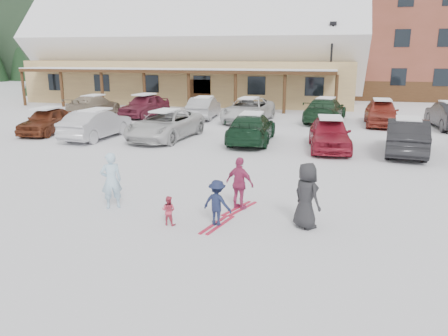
% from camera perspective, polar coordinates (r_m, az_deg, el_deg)
% --- Properties ---
extents(ground, '(160.00, 160.00, 0.00)m').
position_cam_1_polar(ground, '(12.16, -2.49, -5.65)').
color(ground, white).
rests_on(ground, ground).
extents(day_lodge, '(29.12, 12.50, 10.38)m').
position_cam_1_polar(day_lodge, '(40.76, -3.97, 14.33)').
color(day_lodge, tan).
rests_on(day_lodge, ground).
extents(lamp_post, '(0.50, 0.25, 6.50)m').
position_cam_1_polar(lamp_post, '(34.77, 13.80, 13.40)').
color(lamp_post, black).
rests_on(lamp_post, ground).
extents(conifer_0, '(4.40, 4.40, 10.20)m').
position_cam_1_polar(conifer_0, '(50.30, -22.79, 15.33)').
color(conifer_0, black).
rests_on(conifer_0, ground).
extents(conifer_2, '(5.28, 5.28, 12.24)m').
position_cam_1_polar(conifer_2, '(62.53, -19.34, 16.36)').
color(conifer_2, black).
rests_on(conifer_2, ground).
extents(conifer_3, '(3.96, 3.96, 9.18)m').
position_cam_1_polar(conifer_3, '(55.03, 17.07, 15.07)').
color(conifer_3, black).
rests_on(conifer_3, ground).
extents(adult_skier, '(0.70, 0.66, 1.60)m').
position_cam_1_polar(adult_skier, '(12.56, -14.51, -1.60)').
color(adult_skier, '#B1DAF1').
rests_on(adult_skier, ground).
extents(toddler_red, '(0.40, 0.32, 0.76)m').
position_cam_1_polar(toddler_red, '(11.19, -7.25, -5.52)').
color(toddler_red, '#CD3E57').
rests_on(toddler_red, ground).
extents(child_navy, '(0.86, 0.63, 1.19)m').
position_cam_1_polar(child_navy, '(10.99, -0.90, -4.59)').
color(child_navy, '#171F3F').
rests_on(child_navy, ground).
extents(skis_child_navy, '(0.55, 1.40, 0.03)m').
position_cam_1_polar(skis_child_navy, '(11.19, -0.89, -7.41)').
color(skis_child_navy, '#B41937').
rests_on(skis_child_navy, ground).
extents(child_magenta, '(0.95, 0.66, 1.49)m').
position_cam_1_polar(child_magenta, '(12.08, 2.07, -2.05)').
color(child_magenta, '#AE3363').
rests_on(child_magenta, ground).
extents(skis_child_magenta, '(0.70, 1.38, 0.03)m').
position_cam_1_polar(skis_child_magenta, '(12.31, 2.04, -5.31)').
color(skis_child_magenta, '#B41937').
rests_on(skis_child_magenta, ground).
extents(bystander_dark, '(0.95, 0.95, 1.67)m').
position_cam_1_polar(bystander_dark, '(10.98, 10.72, -3.56)').
color(bystander_dark, '#232326').
rests_on(bystander_dark, ground).
extents(parked_car_0, '(1.92, 4.17, 1.39)m').
position_cam_1_polar(parked_car_0, '(25.61, -22.08, 5.74)').
color(parked_car_0, '#622B17').
rests_on(parked_car_0, ground).
extents(parked_car_1, '(1.94, 4.60, 1.48)m').
position_cam_1_polar(parked_car_1, '(23.27, -16.32, 5.53)').
color(parked_car_1, '#B6B6BC').
rests_on(parked_car_1, ground).
extents(parked_car_2, '(3.03, 5.48, 1.45)m').
position_cam_1_polar(parked_car_2, '(22.42, -7.68, 5.62)').
color(parked_car_2, silver).
rests_on(parked_car_2, ground).
extents(parked_car_3, '(2.11, 4.94, 1.42)m').
position_cam_1_polar(parked_car_3, '(21.38, 3.61, 5.24)').
color(parked_car_3, '#13321E').
rests_on(parked_car_3, ground).
extents(parked_car_4, '(2.08, 4.45, 1.47)m').
position_cam_1_polar(parked_car_4, '(20.24, 13.61, 4.39)').
color(parked_car_4, maroon).
rests_on(parked_car_4, ground).
extents(parked_car_5, '(2.20, 4.85, 1.54)m').
position_cam_1_polar(parked_car_5, '(20.46, 22.75, 3.86)').
color(parked_car_5, black).
rests_on(parked_car_5, ground).
extents(parked_car_7, '(2.06, 4.95, 1.43)m').
position_cam_1_polar(parked_car_7, '(31.83, -16.63, 7.81)').
color(parked_car_7, gray).
rests_on(parked_car_7, ground).
extents(parked_car_8, '(2.48, 4.71, 1.53)m').
position_cam_1_polar(parked_car_8, '(30.71, -10.33, 8.04)').
color(parked_car_8, maroon).
rests_on(parked_car_8, ground).
extents(parked_car_9, '(1.77, 4.39, 1.42)m').
position_cam_1_polar(parked_car_9, '(29.42, -2.63, 7.87)').
color(parked_car_9, '#A1A1A5').
rests_on(parked_car_9, ground).
extents(parked_car_10, '(2.92, 5.60, 1.51)m').
position_cam_1_polar(parked_car_10, '(27.96, 3.22, 7.59)').
color(parked_car_10, silver).
rests_on(parked_car_10, ground).
extents(parked_car_11, '(2.88, 5.50, 1.52)m').
position_cam_1_polar(parked_car_11, '(28.47, 13.07, 7.38)').
color(parked_car_11, '#1C3C24').
rests_on(parked_car_11, ground).
extents(parked_car_12, '(1.98, 4.64, 1.56)m').
position_cam_1_polar(parked_car_12, '(28.14, 19.85, 6.84)').
color(parked_car_12, '#993528').
rests_on(parked_car_12, ground).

